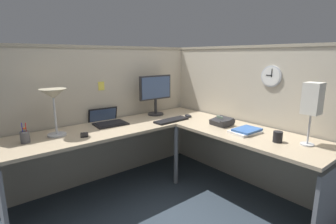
% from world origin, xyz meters
% --- Properties ---
extents(ground_plane, '(6.80, 6.80, 0.00)m').
position_xyz_m(ground_plane, '(0.00, 0.00, 0.00)').
color(ground_plane, '#2D3842').
extents(cubicle_wall_back, '(2.57, 0.12, 1.58)m').
position_xyz_m(cubicle_wall_back, '(-0.36, 0.87, 0.79)').
color(cubicle_wall_back, '#B7AD99').
rests_on(cubicle_wall_back, ground).
extents(cubicle_wall_right, '(0.12, 2.37, 1.58)m').
position_xyz_m(cubicle_wall_right, '(0.87, -0.27, 0.79)').
color(cubicle_wall_right, '#B7AD99').
rests_on(cubicle_wall_right, ground).
extents(desk, '(2.35, 2.15, 0.73)m').
position_xyz_m(desk, '(-0.15, -0.05, 0.63)').
color(desk, tan).
rests_on(desk, ground).
extents(monitor, '(0.46, 0.20, 0.50)m').
position_xyz_m(monitor, '(0.23, 0.64, 1.02)').
color(monitor, '#232326').
rests_on(monitor, desk).
extents(laptop, '(0.37, 0.40, 0.22)m').
position_xyz_m(laptop, '(-0.43, 0.66, 0.75)').
color(laptop, black).
rests_on(laptop, desk).
extents(keyboard, '(0.44, 0.16, 0.02)m').
position_xyz_m(keyboard, '(0.17, 0.26, 0.74)').
color(keyboard, black).
rests_on(keyboard, desk).
extents(computer_mouse, '(0.06, 0.10, 0.03)m').
position_xyz_m(computer_mouse, '(0.46, 0.28, 0.75)').
color(computer_mouse, black).
rests_on(computer_mouse, desk).
extents(desk_lamp_dome, '(0.24, 0.24, 0.44)m').
position_xyz_m(desk_lamp_dome, '(-1.01, 0.54, 1.09)').
color(desk_lamp_dome, '#B7BABF').
rests_on(desk_lamp_dome, desk).
extents(pen_cup, '(0.08, 0.08, 0.18)m').
position_xyz_m(pen_cup, '(-1.29, 0.50, 0.78)').
color(pen_cup, '#4C4C51').
rests_on(pen_cup, desk).
extents(cell_phone, '(0.11, 0.16, 0.01)m').
position_xyz_m(cell_phone, '(-0.81, 0.38, 0.73)').
color(cell_phone, black).
rests_on(cell_phone, desk).
extents(office_phone, '(0.21, 0.22, 0.11)m').
position_xyz_m(office_phone, '(0.48, -0.22, 0.77)').
color(office_phone, '#232326').
rests_on(office_phone, desk).
extents(book_stack, '(0.31, 0.25, 0.04)m').
position_xyz_m(book_stack, '(0.44, -0.55, 0.75)').
color(book_stack, silver).
rests_on(book_stack, desk).
extents(desk_lamp_paper, '(0.13, 0.13, 0.53)m').
position_xyz_m(desk_lamp_paper, '(0.55, -1.08, 1.11)').
color(desk_lamp_paper, '#B7BABF').
rests_on(desk_lamp_paper, desk).
extents(coffee_mug, '(0.08, 0.08, 0.10)m').
position_xyz_m(coffee_mug, '(0.42, -0.88, 0.78)').
color(coffee_mug, black).
rests_on(coffee_mug, desk).
extents(wall_clock, '(0.04, 0.22, 0.22)m').
position_xyz_m(wall_clock, '(0.82, -0.56, 1.26)').
color(wall_clock, '#B7BABF').
extents(pinned_note_leftmost, '(0.07, 0.00, 0.10)m').
position_xyz_m(pinned_note_leftmost, '(-0.41, 0.82, 1.13)').
color(pinned_note_leftmost, '#EAD84C').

